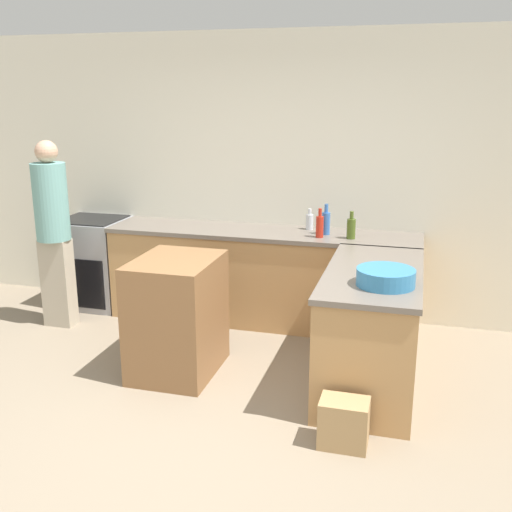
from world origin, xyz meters
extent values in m
plane|color=gray|center=(0.00, 0.00, 0.00)|extent=(14.00, 14.00, 0.00)
cube|color=silver|center=(0.00, 2.50, 1.35)|extent=(8.00, 0.06, 2.70)
cube|color=tan|center=(0.00, 2.16, 0.43)|extent=(2.89, 0.62, 0.85)
cube|color=#6B6056|center=(0.00, 2.16, 0.87)|extent=(2.92, 0.65, 0.04)
cube|color=tan|center=(1.12, 1.12, 0.43)|extent=(0.66, 1.47, 0.85)
cube|color=#6B6056|center=(1.12, 1.12, 0.87)|extent=(0.69, 1.50, 0.04)
cube|color=#99999E|center=(-1.79, 2.17, 0.45)|extent=(0.65, 0.61, 0.89)
cube|color=black|center=(-1.79, 1.86, 0.31)|extent=(0.55, 0.01, 0.50)
cube|color=black|center=(-1.79, 2.17, 0.90)|extent=(0.60, 0.56, 0.01)
cube|color=brown|center=(-0.36, 0.93, 0.46)|extent=(0.60, 0.76, 0.92)
cylinder|color=teal|center=(1.22, 0.79, 0.95)|extent=(0.39, 0.39, 0.12)
cylinder|color=silver|center=(0.42, 2.32, 0.96)|extent=(0.07, 0.07, 0.14)
cylinder|color=silver|center=(0.42, 2.32, 1.06)|extent=(0.03, 0.03, 0.06)
cylinder|color=red|center=(0.56, 2.03, 0.99)|extent=(0.07, 0.07, 0.19)
cylinder|color=red|center=(0.56, 2.03, 1.12)|extent=(0.03, 0.03, 0.07)
cylinder|color=#386BB7|center=(0.60, 2.17, 0.99)|extent=(0.07, 0.07, 0.20)
cylinder|color=#386BB7|center=(0.60, 2.17, 1.13)|extent=(0.03, 0.03, 0.08)
cylinder|color=#475B1E|center=(0.84, 2.06, 0.98)|extent=(0.08, 0.08, 0.18)
cylinder|color=#475B1E|center=(0.84, 2.06, 1.10)|extent=(0.03, 0.03, 0.07)
cube|color=#ADA38E|center=(-1.82, 1.55, 0.42)|extent=(0.28, 0.17, 0.83)
cylinder|color=#6BA39E|center=(-1.82, 1.55, 1.18)|extent=(0.31, 0.31, 0.70)
sphere|color=tan|center=(-1.82, 1.55, 1.63)|extent=(0.20, 0.20, 0.20)
cube|color=#A88456|center=(1.04, 0.23, 0.15)|extent=(0.30, 0.22, 0.31)
camera|label=1|loc=(1.39, -3.11, 2.14)|focal=42.00mm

